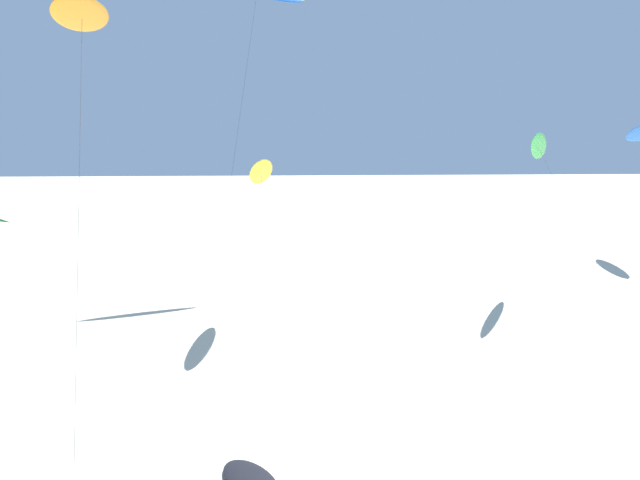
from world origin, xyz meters
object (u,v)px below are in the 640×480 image
Objects in this scene: flying_kite_5 at (539,147)px; grounded_kite_1 at (251,480)px; flying_kite_4 at (82,15)px; flying_kite_2 at (261,173)px.

flying_kite_5 is 3.25× the size of grounded_kite_1.
flying_kite_2 is at bearing 59.82° from flying_kite_4.
grounded_kite_1 is (0.02, -17.96, -8.81)m from flying_kite_2.
flying_kite_5 is (17.41, 5.08, 1.18)m from flying_kite_2.
flying_kite_5 is at bearing 16.26° from flying_kite_2.
flying_kite_2 is 0.62× the size of flying_kite_4.
flying_kite_4 is at bearing 133.23° from grounded_kite_1.
flying_kite_2 reaches higher than grounded_kite_1.
flying_kite_2 is at bearing 90.05° from grounded_kite_1.
flying_kite_2 is at bearing -163.74° from flying_kite_5.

